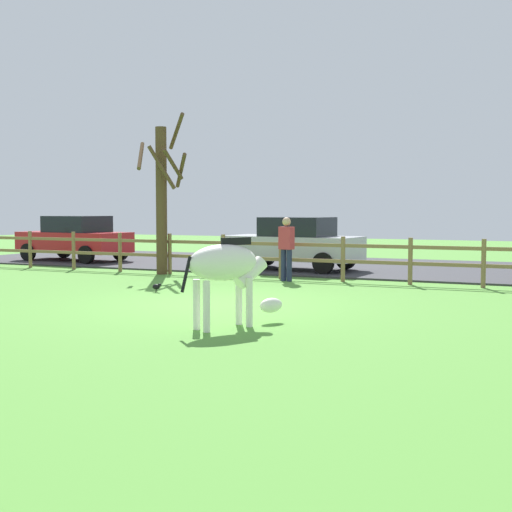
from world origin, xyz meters
The scene contains 9 objects.
ground_plane centered at (0.00, 0.00, 0.00)m, with size 60.00×60.00×0.00m, color #549338.
parking_asphalt centered at (0.00, 9.30, 0.03)m, with size 28.00×7.40×0.05m, color #38383D.
paddock_fence centered at (-0.70, 5.00, 0.66)m, with size 20.70×0.11×1.15m.
bare_tree centered at (-4.25, 4.81, 2.27)m, with size 1.69×1.68×4.54m.
zebra centered at (1.43, -2.36, 0.93)m, with size 1.15×1.76×1.41m.
crow_on_grass centered at (-2.09, 1.10, 0.13)m, with size 0.21×0.10×0.20m.
parked_car_silver centered at (-1.19, 7.20, 0.84)m, with size 4.12×2.13×1.56m.
parked_car_red centered at (-9.46, 7.40, 0.84)m, with size 4.13×2.16×1.56m.
visitor_near_fence centered at (-0.34, 4.50, 0.91)m, with size 0.40×0.30×1.64m.
Camera 1 is at (6.29, -11.97, 1.86)m, focal length 48.68 mm.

